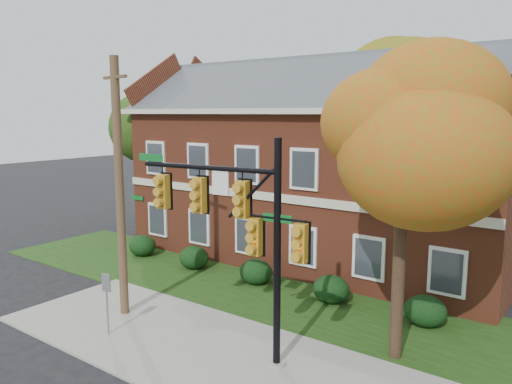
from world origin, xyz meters
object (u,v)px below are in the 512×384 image
Objects in this scene: hedge_left at (194,258)px; tree_far_rear at (407,82)px; hedge_right at (331,289)px; utility_pole at (120,188)px; tree_near_right at (412,127)px; apartment_building at (320,156)px; hedge_far_left at (142,246)px; tree_left_rear at (162,119)px; hedge_center at (256,272)px; sign_post at (107,294)px; traffic_signal at (241,224)px; hedge_far_right at (425,311)px.

tree_far_rear reaches higher than hedge_left.
utility_pole is at bearing -135.16° from hedge_right.
apartment_building is at bearing 131.77° from tree_near_right.
hedge_far_left is 0.16× the size of tree_left_rear.
hedge_center is 1.00× the size of hedge_right.
hedge_far_left is 3.50m from hedge_left.
tree_far_rear is 21.29m from sign_post.
hedge_left is 12.68m from tree_near_right.
apartment_building is 8.84m from tree_far_rear.
traffic_signal is (6.88, -5.32, 3.45)m from hedge_left.
traffic_signal is (-3.84, -2.49, -2.69)m from tree_near_right.
apartment_building is 9.82m from hedge_far_left.
tree_near_right is at bearing 6.64° from sign_post.
hedge_center is 0.16× the size of tree_near_right.
hedge_left is 6.85m from utility_pole.
hedge_right is 0.68× the size of sign_post.
tree_near_right is at bearing 24.10° from utility_pole.
utility_pole is (1.66, -5.31, 3.99)m from hedge_left.
apartment_building is 10.97m from tree_near_right.
tree_left_rear is 14.96m from sign_post.
utility_pole reaches higher than traffic_signal.
tree_near_right reaches higher than hedge_center.
hedge_far_left and hedge_right have the same top height.
hedge_far_right is 0.16× the size of tree_near_right.
hedge_far_right is (7.00, 0.00, 0.00)m from hedge_center.
tree_near_right is 5.31m from traffic_signal.
tree_left_rear reaches higher than hedge_far_left.
hedge_far_left is 0.12× the size of tree_far_rear.
hedge_far_left and hedge_center have the same top height.
tree_left_rear is (-9.73, -1.12, 1.69)m from apartment_building.
traffic_signal is (3.38, -5.32, 3.45)m from hedge_center.
utility_pole is at bearing -109.12° from hedge_center.
hedge_center and hedge_right have the same top height.
traffic_signal is (13.11, -9.46, -2.70)m from tree_left_rear.
sign_post is at bearing -47.80° from utility_pole.
tree_far_rear is 19.16m from traffic_signal.
hedge_far_left is 10.50m from hedge_right.
hedge_center is 7.00m from hedge_far_right.
apartment_building reaches higher than hedge_right.
tree_far_rear is (1.34, 13.09, 8.32)m from hedge_center.
hedge_right and hedge_far_right have the same top height.
tree_far_rear is (-2.16, 13.09, 8.32)m from hedge_right.
hedge_right is 0.22× the size of traffic_signal.
hedge_far_right is at bearing 0.00° from hedge_left.
hedge_far_left is at bearing -122.50° from tree_far_rear.
traffic_signal is 5.20m from sign_post.
tree_near_right reaches higher than hedge_far_right.
hedge_left is 1.00× the size of hedge_far_right.
traffic_signal is (-3.62, -5.32, 3.45)m from hedge_far_right.
hedge_far_right is (7.00, -5.25, -4.46)m from apartment_building.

